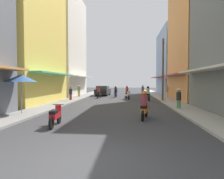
% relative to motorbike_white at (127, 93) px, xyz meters
% --- Properties ---
extents(ground_plane, '(93.47, 93.47, 0.00)m').
position_rel_motorbike_white_xyz_m(ground_plane, '(-0.89, -0.73, -0.70)').
color(ground_plane, '#38383A').
extents(sidewalk_left, '(1.95, 50.49, 0.12)m').
position_rel_motorbike_white_xyz_m(sidewalk_left, '(-6.16, -0.73, -0.64)').
color(sidewalk_left, gray).
rests_on(sidewalk_left, ground).
extents(sidewalk_right, '(1.95, 50.49, 0.12)m').
position_rel_motorbike_white_xyz_m(sidewalk_right, '(4.39, -0.73, -0.64)').
color(sidewalk_right, '#ADA89E').
rests_on(sidewalk_right, ground).
extents(building_left_mid, '(7.05, 9.20, 14.33)m').
position_rel_motorbike_white_xyz_m(building_left_mid, '(-10.13, -4.90, 6.45)').
color(building_left_mid, '#EFD159').
rests_on(building_left_mid, ground).
extents(building_left_far, '(7.05, 9.93, 14.77)m').
position_rel_motorbike_white_xyz_m(building_left_far, '(-10.13, 5.52, 6.67)').
color(building_left_far, silver).
rests_on(building_left_far, ground).
extents(building_right_mid, '(7.05, 9.43, 14.97)m').
position_rel_motorbike_white_xyz_m(building_right_mid, '(8.36, -0.18, 6.77)').
color(building_right_mid, '#D88C4C').
rests_on(building_right_mid, ground).
extents(building_right_far, '(7.05, 10.53, 10.54)m').
position_rel_motorbike_white_xyz_m(building_right_far, '(8.36, 10.62, 4.56)').
color(building_right_far, '#8CA5CC').
rests_on(building_right_far, ground).
extents(motorbike_white, '(0.66, 1.78, 1.58)m').
position_rel_motorbike_white_xyz_m(motorbike_white, '(0.00, 0.00, 0.00)').
color(motorbike_white, black).
rests_on(motorbike_white, ground).
extents(motorbike_maroon, '(0.55, 1.81, 1.58)m').
position_rel_motorbike_white_xyz_m(motorbike_maroon, '(2.19, 6.51, 0.00)').
color(motorbike_maroon, black).
rests_on(motorbike_maroon, ground).
extents(motorbike_red, '(0.55, 1.81, 0.96)m').
position_rel_motorbike_white_xyz_m(motorbike_red, '(-3.16, -14.03, -0.20)').
color(motorbike_red, black).
rests_on(motorbike_red, ground).
extents(motorbike_black, '(0.55, 1.81, 1.58)m').
position_rel_motorbike_white_xyz_m(motorbike_black, '(-3.53, 1.38, 0.00)').
color(motorbike_black, black).
rests_on(motorbike_black, ground).
extents(motorbike_blue, '(0.55, 1.81, 1.58)m').
position_rel_motorbike_white_xyz_m(motorbike_blue, '(-1.57, 3.18, 0.00)').
color(motorbike_blue, black).
rests_on(motorbike_blue, ground).
extents(motorbike_orange, '(0.64, 1.78, 1.58)m').
position_rel_motorbike_white_xyz_m(motorbike_orange, '(1.07, -11.98, 0.00)').
color(motorbike_orange, black).
rests_on(motorbike_orange, ground).
extents(motorbike_green, '(0.57, 1.80, 1.58)m').
position_rel_motorbike_white_xyz_m(motorbike_green, '(2.19, -1.33, 0.00)').
color(motorbike_green, black).
rests_on(motorbike_green, ground).
extents(parked_car, '(2.01, 4.20, 1.45)m').
position_rel_motorbike_white_xyz_m(parked_car, '(-3.67, 6.02, 0.04)').
color(parked_car, black).
rests_on(parked_car, ground).
extents(pedestrian_far, '(0.44, 0.44, 1.62)m').
position_rel_motorbike_white_xyz_m(pedestrian_far, '(3.83, -8.10, 0.21)').
color(pedestrian_far, '#598C59').
rests_on(pedestrian_far, ground).
extents(pedestrian_foreground, '(0.34, 0.34, 1.59)m').
position_rel_motorbike_white_xyz_m(pedestrian_foreground, '(4.98, 2.47, 0.09)').
color(pedestrian_foreground, beige).
rests_on(pedestrian_foreground, ground).
extents(pedestrian_crossing, '(0.44, 0.44, 1.68)m').
position_rel_motorbike_white_xyz_m(pedestrian_crossing, '(-6.33, 2.32, 0.24)').
color(pedestrian_crossing, '#BF8C3F').
rests_on(pedestrian_crossing, ground).
extents(pedestrian_midway, '(0.34, 0.34, 1.56)m').
position_rel_motorbike_white_xyz_m(pedestrian_midway, '(-6.03, -2.32, 0.07)').
color(pedestrian_midway, '#99333F').
rests_on(pedestrian_midway, ground).
extents(vendor_umbrella, '(1.89, 1.89, 2.50)m').
position_rel_motorbike_white_xyz_m(vendor_umbrella, '(-6.35, -11.34, 1.56)').
color(vendor_umbrella, '#99999E').
rests_on(vendor_umbrella, ground).
extents(utility_pole, '(0.20, 1.20, 6.45)m').
position_rel_motorbike_white_xyz_m(utility_pole, '(3.66, -2.20, 2.60)').
color(utility_pole, '#4C4C4F').
rests_on(utility_pole, ground).
extents(street_sign_no_entry, '(0.07, 0.60, 2.65)m').
position_rel_motorbike_white_xyz_m(street_sign_no_entry, '(3.56, -4.09, 1.01)').
color(street_sign_no_entry, gray).
rests_on(street_sign_no_entry, ground).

